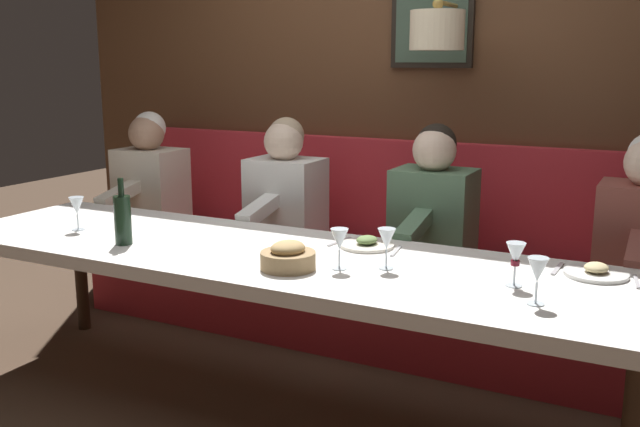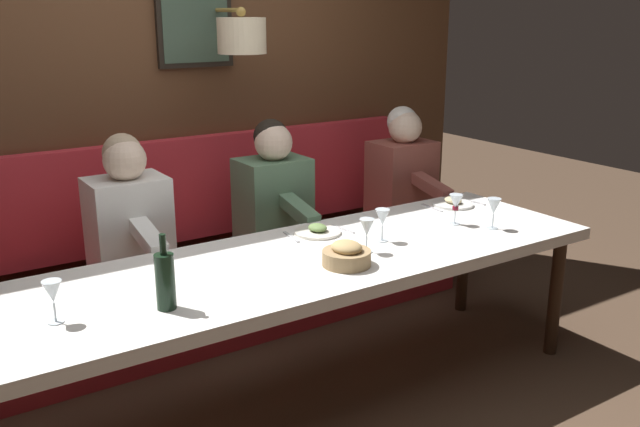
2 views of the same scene
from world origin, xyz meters
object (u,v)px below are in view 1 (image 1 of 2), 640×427
wine_glass_1 (538,271)px  wine_glass_4 (387,240)px  wine_glass_2 (77,207)px  dining_table (270,264)px  wine_glass_0 (516,256)px  bread_bowl (288,257)px  diner_near (433,207)px  wine_glass_3 (339,240)px  diner_middle (285,193)px  diner_far (150,180)px  wine_bottle (123,219)px

wine_glass_1 → wine_glass_4: bearing=75.3°
wine_glass_2 → wine_glass_1: bearing=-92.3°
dining_table → wine_glass_0: 1.06m
wine_glass_1 → bread_bowl: 0.96m
wine_glass_0 → bread_bowl: wine_glass_0 is taller
diner_near → wine_glass_0: 1.08m
wine_glass_3 → wine_glass_4: same height
dining_table → diner_middle: diner_middle is taller
diner_far → wine_glass_1: size_ratio=4.82×
wine_glass_1 → bread_bowl: (-0.02, 0.95, -0.07)m
wine_bottle → wine_glass_0: bearing=-83.7°
wine_glass_0 → wine_bottle: bearing=96.3°
wine_glass_1 → dining_table: bearing=81.5°
diner_near → diner_middle: same height
dining_table → diner_near: diner_near is taller
diner_middle → wine_bottle: diner_middle is taller
dining_table → wine_glass_2: 1.05m
dining_table → wine_glass_3: size_ratio=19.51×
wine_glass_0 → bread_bowl: 0.87m
wine_glass_1 → wine_glass_3: size_ratio=1.00×
wine_glass_1 → wine_bottle: 1.80m
diner_near → wine_glass_0: diner_near is taller
diner_middle → diner_far: (0.00, 0.98, 0.00)m
diner_middle → diner_near: bearing=-90.0°
dining_table → wine_glass_0: (-0.01, -1.05, 0.17)m
dining_table → wine_bottle: bearing=106.6°
diner_near → bread_bowl: size_ratio=3.60×
wine_glass_1 → wine_glass_4: same height
wine_glass_1 → wine_bottle: (-0.02, 1.80, -0.00)m
diner_near → wine_glass_1: 1.28m
diner_middle → wine_glass_0: size_ratio=4.82×
diner_middle → wine_glass_3: 1.28m
wine_glass_2 → wine_bottle: bearing=-105.3°
diner_far → wine_bottle: bearing=-144.7°
wine_glass_1 → wine_bottle: bearing=90.6°
wine_glass_4 → wine_bottle: 1.21m
dining_table → wine_glass_2: bearing=94.8°
dining_table → diner_near: size_ratio=4.04×
wine_glass_2 → bread_bowl: (-0.11, -1.24, -0.07)m
wine_glass_3 → wine_bottle: 1.03m
wine_glass_0 → wine_bottle: size_ratio=0.55×
wine_glass_4 → diner_middle: bearing=47.5°
wine_glass_3 → wine_glass_0: bearing=-81.9°
wine_glass_1 → bread_bowl: bearing=91.1°
diner_far → dining_table: bearing=-122.1°
diner_near → wine_glass_3: 0.99m
diner_middle → bread_bowl: diner_middle is taller
diner_far → diner_near: bearing=-90.0°
wine_bottle → bread_bowl: (0.00, -0.85, -0.07)m
diner_far → wine_glass_3: 2.04m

